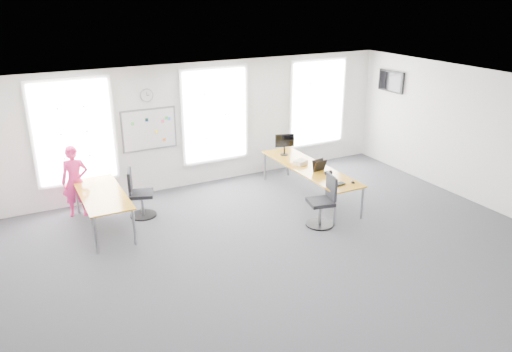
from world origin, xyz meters
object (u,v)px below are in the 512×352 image
chair_left (139,196)px  person (75,181)px  desk_right (309,169)px  chair_right (323,204)px  keyboard (336,185)px  headphones (328,173)px  monitor (285,142)px  desk_left (102,196)px

chair_left → person: person is taller
desk_right → chair_right: 1.47m
keyboard → headphones: size_ratio=2.61×
chair_right → headphones: chair_right is taller
monitor → chair_right: bearing=-86.2°
chair_right → chair_left: chair_right is taller
keyboard → chair_right: bearing=-173.7°
headphones → chair_right: bearing=-124.4°
desk_right → monitor: monitor is taller
desk_right → monitor: 1.10m
chair_left → person: (-1.15, 0.67, 0.31)m
headphones → desk_right: bearing=104.6°
desk_right → chair_left: bearing=167.7°
person → desk_right: bearing=-1.2°
chair_right → chair_left: (-3.24, 2.17, -0.01)m
desk_left → monitor: size_ratio=3.95×
chair_left → keyboard: (3.64, -2.04, 0.30)m
desk_right → keyboard: bearing=-96.4°
desk_right → desk_left: desk_left is taller
chair_right → keyboard: bearing=121.2°
person → monitor: size_ratio=2.92×
desk_right → keyboard: (-0.14, -1.21, 0.06)m
headphones → monitor: monitor is taller
keyboard → desk_left: bearing=145.5°
desk_right → person: bearing=163.1°
keyboard → monitor: 2.27m
person → headphones: (5.02, -2.10, 0.02)m
desk_left → headphones: 4.81m
desk_right → headphones: size_ratio=18.97×
person → headphones: person is taller
desk_right → chair_right: size_ratio=2.89×
person → chair_left: bearing=-14.6°
chair_right → chair_left: size_ratio=1.01×
desk_right → person: (-4.93, 1.50, 0.07)m
chair_right → keyboard: (0.40, 0.13, 0.30)m
desk_left → monitor: 4.54m
chair_right → desk_left: bearing=-103.0°
chair_left → desk_left: bearing=124.3°
desk_right → chair_left: chair_left is taller
monitor → desk_right: bearing=-71.7°
desk_right → chair_right: bearing=-111.7°
keyboard → headphones: headphones is taller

